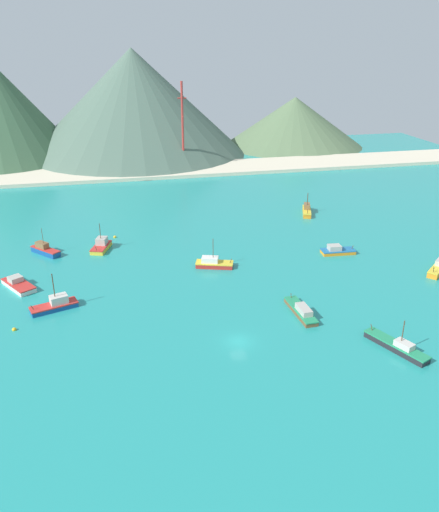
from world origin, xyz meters
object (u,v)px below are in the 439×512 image
object	(u,v)px
fishing_boat_3	(301,311)
fishing_boat_10	(307,210)
fishing_boat_4	(45,250)
buoy_0	(115,237)
fishing_boat_5	(337,250)
fishing_boat_2	(213,263)
fishing_boat_0	(397,346)
radio_tower	(183,127)
fishing_boat_6	(101,246)
buoy_1	(14,330)
fishing_boat_9	(55,305)
fishing_boat_8	(439,267)
fishing_boat_7	(18,284)

from	to	relation	value
fishing_boat_3	fishing_boat_10	world-z (taller)	fishing_boat_10
fishing_boat_4	buoy_0	world-z (taller)	fishing_boat_4
fishing_boat_3	fishing_boat_5	xyz separation A→B (m)	(17.78, 24.15, 0.01)
fishing_boat_2	fishing_boat_10	size ratio (longest dim) A/B	0.95
fishing_boat_0	radio_tower	distance (m)	123.85
fishing_boat_3	buoy_0	size ratio (longest dim) A/B	13.88
fishing_boat_3	fishing_boat_6	size ratio (longest dim) A/B	1.33
buoy_0	buoy_1	distance (m)	43.54
fishing_boat_6	fishing_boat_9	distance (m)	28.01
fishing_boat_9	fishing_boat_6	bearing A→B (deg)	72.87
fishing_boat_9	buoy_1	xyz separation A→B (m)	(-6.27, -5.98, -0.77)
fishing_boat_2	buoy_0	xyz separation A→B (m)	(-19.87, 22.02, -0.70)
fishing_boat_9	fishing_boat_8	bearing A→B (deg)	-0.40
fishing_boat_4	fishing_boat_10	distance (m)	69.37
fishing_boat_4	fishing_boat_7	size ratio (longest dim) A/B	0.81
fishing_boat_3	fishing_boat_6	world-z (taller)	fishing_boat_6
buoy_1	fishing_boat_3	bearing A→B (deg)	-6.32
fishing_boat_0	radio_tower	size ratio (longest dim) A/B	0.35
fishing_boat_8	buoy_1	xyz separation A→B (m)	(-83.02, -5.45, -0.79)
fishing_boat_2	fishing_boat_0	bearing A→B (deg)	-59.79
radio_tower	fishing_boat_3	bearing A→B (deg)	-87.92
fishing_boat_7	fishing_boat_10	xyz separation A→B (m)	(71.56, 30.29, 0.28)
fishing_boat_0	fishing_boat_3	xyz separation A→B (m)	(-10.52, 13.71, -0.00)
fishing_boat_7	radio_tower	size ratio (longest dim) A/B	0.29
fishing_boat_8	fishing_boat_9	world-z (taller)	fishing_boat_9
fishing_boat_5	fishing_boat_7	size ratio (longest dim) A/B	0.86
buoy_1	fishing_boat_2	bearing A→B (deg)	25.25
fishing_boat_2	radio_tower	distance (m)	86.84
fishing_boat_4	radio_tower	distance (m)	83.31
fishing_boat_9	fishing_boat_0	bearing A→B (deg)	-25.40
fishing_boat_8	fishing_boat_9	size ratio (longest dim) A/B	0.99
fishing_boat_4	fishing_boat_9	bearing A→B (deg)	-81.24
fishing_boat_0	radio_tower	world-z (taller)	radio_tower
fishing_boat_3	fishing_boat_6	bearing A→B (deg)	131.75
fishing_boat_3	buoy_1	xyz separation A→B (m)	(-48.53, 5.38, -0.58)
buoy_0	radio_tower	xyz separation A→B (m)	(26.86, 63.22, 15.74)
fishing_boat_5	fishing_boat_7	world-z (taller)	fishing_boat_7
fishing_boat_0	fishing_boat_9	xyz separation A→B (m)	(-52.79, 25.07, 0.19)
fishing_boat_2	buoy_0	size ratio (longest dim) A/B	11.56
fishing_boat_6	fishing_boat_10	distance (m)	57.32
buoy_0	buoy_1	world-z (taller)	buoy_0
fishing_boat_6	fishing_boat_7	xyz separation A→B (m)	(-15.99, -16.27, -0.26)
radio_tower	buoy_0	bearing A→B (deg)	-113.02
fishing_boat_9	fishing_boat_10	size ratio (longest dim) A/B	0.98
fishing_boat_4	fishing_boat_10	xyz separation A→B (m)	(67.97, 13.89, 0.01)
fishing_boat_7	fishing_boat_2	bearing A→B (deg)	1.85
fishing_boat_5	fishing_boat_2	bearing A→B (deg)	-177.94
fishing_boat_5	fishing_boat_4	bearing A→B (deg)	167.61
fishing_boat_2	buoy_1	xyz separation A→B (m)	(-37.60, -17.74, -0.71)
fishing_boat_2	fishing_boat_5	xyz separation A→B (m)	(28.71, 1.03, -0.11)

